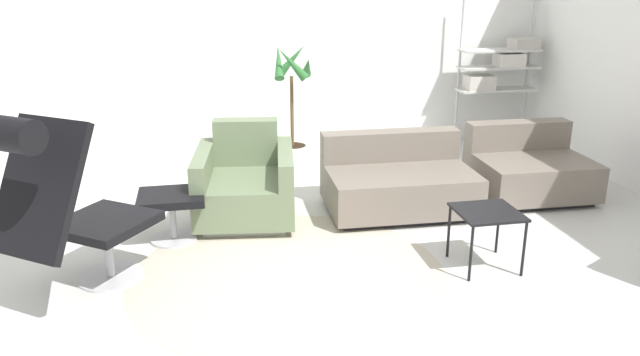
% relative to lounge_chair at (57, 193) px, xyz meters
% --- Properties ---
extents(ground_plane, '(12.00, 12.00, 0.00)m').
position_rel_lounge_chair_xyz_m(ground_plane, '(1.48, 0.24, -0.73)').
color(ground_plane, silver).
extents(wall_back, '(12.00, 0.09, 2.80)m').
position_rel_lounge_chair_xyz_m(wall_back, '(1.47, 3.27, 0.67)').
color(wall_back, white).
rests_on(wall_back, ground_plane).
extents(round_rug, '(2.18, 2.18, 0.01)m').
position_rel_lounge_chair_xyz_m(round_rug, '(1.40, 0.10, -0.73)').
color(round_rug, '#BCB29E').
rests_on(round_rug, ground_plane).
extents(lounge_chair, '(1.03, 1.14, 1.27)m').
position_rel_lounge_chair_xyz_m(lounge_chair, '(0.00, 0.00, 0.00)').
color(lounge_chair, '#BCBCC1').
rests_on(lounge_chair, ground_plane).
extents(ottoman, '(0.50, 0.42, 0.38)m').
position_rel_lounge_chair_xyz_m(ottoman, '(0.61, 0.84, -0.44)').
color(ottoman, '#BCBCC1').
rests_on(ottoman, ground_plane).
extents(armchair_red, '(0.90, 1.00, 0.77)m').
position_rel_lounge_chair_xyz_m(armchair_red, '(1.20, 1.22, -0.45)').
color(armchair_red, silver).
rests_on(armchair_red, ground_plane).
extents(couch_low, '(1.26, 0.87, 0.64)m').
position_rel_lounge_chair_xyz_m(couch_low, '(2.51, 1.14, -0.49)').
color(couch_low, black).
rests_on(couch_low, ground_plane).
extents(couch_second, '(1.01, 0.86, 0.64)m').
position_rel_lounge_chair_xyz_m(couch_second, '(3.80, 1.26, -0.49)').
color(couch_second, black).
rests_on(couch_second, ground_plane).
extents(side_table, '(0.42, 0.42, 0.42)m').
position_rel_lounge_chair_xyz_m(side_table, '(2.77, -0.03, -0.36)').
color(side_table, black).
rests_on(side_table, ground_plane).
extents(potted_plant, '(0.42, 0.42, 1.29)m').
position_rel_lounge_chair_xyz_m(potted_plant, '(1.81, 2.59, -0.22)').
color(potted_plant, silver).
rests_on(potted_plant, ground_plane).
extents(shelf_unit, '(0.92, 0.28, 1.79)m').
position_rel_lounge_chair_xyz_m(shelf_unit, '(4.27, 2.93, 0.21)').
color(shelf_unit, '#BCBCC1').
rests_on(shelf_unit, ground_plane).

